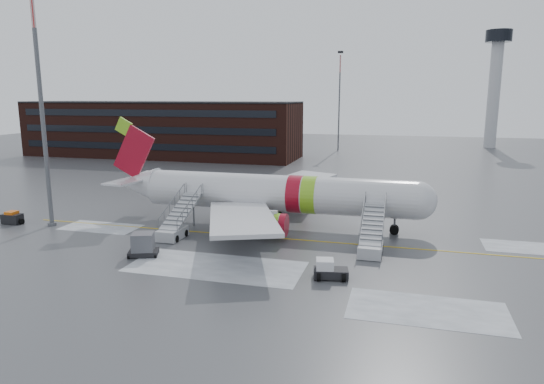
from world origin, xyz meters
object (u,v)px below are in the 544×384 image
(airstair_aft, at_px, (176,226))
(uld_container, at_px, (143,245))
(airstair_fwd, at_px, (371,241))
(pushback_tug, at_px, (329,270))
(baggage_tractor, at_px, (12,218))
(airliner, at_px, (268,193))
(light_mast_near, at_px, (41,100))

(airstair_aft, xyz_separation_m, uld_container, (-0.09, -5.96, -0.13))
(airstair_fwd, bearing_deg, pushback_tug, -110.66)
(pushback_tug, xyz_separation_m, baggage_tractor, (-35.12, 6.91, -0.07))
(airstair_fwd, height_order, airstair_aft, same)
(airliner, height_order, baggage_tractor, airliner)
(airliner, bearing_deg, airstair_aft, -138.93)
(airstair_aft, bearing_deg, airliner, 41.07)
(baggage_tractor, height_order, light_mast_near, light_mast_near)
(airstair_aft, relative_size, light_mast_near, 0.31)
(uld_container, bearing_deg, airstair_fwd, 17.66)
(uld_container, bearing_deg, light_mast_near, 156.18)
(airstair_aft, xyz_separation_m, baggage_tractor, (-19.13, -0.09, -0.49))
(pushback_tug, distance_m, baggage_tractor, 35.80)
(airliner, bearing_deg, uld_container, -121.26)
(pushback_tug, bearing_deg, light_mast_near, 166.34)
(uld_container, bearing_deg, airliner, 58.74)
(uld_container, xyz_separation_m, light_mast_near, (-14.45, 6.38, 12.12))
(pushback_tug, relative_size, light_mast_near, 0.11)
(airstair_fwd, xyz_separation_m, uld_container, (-18.72, -5.96, -0.13))
(airstair_aft, bearing_deg, pushback_tug, -23.65)
(pushback_tug, relative_size, baggage_tractor, 1.06)
(airliner, distance_m, airstair_aft, 10.22)
(airliner, distance_m, pushback_tug, 16.22)
(baggage_tractor, bearing_deg, pushback_tug, -11.13)
(airstair_fwd, distance_m, baggage_tractor, 37.77)
(baggage_tractor, distance_m, light_mast_near, 13.31)
(airstair_fwd, relative_size, pushback_tug, 2.77)
(light_mast_near, bearing_deg, airstair_aft, -1.65)
(airstair_aft, distance_m, baggage_tractor, 19.14)
(uld_container, bearing_deg, airstair_aft, 89.16)
(airliner, height_order, pushback_tug, airliner)
(airstair_fwd, bearing_deg, baggage_tractor, -179.86)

